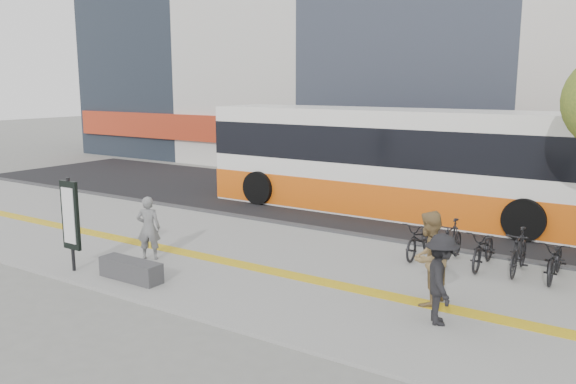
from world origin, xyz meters
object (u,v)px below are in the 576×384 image
Objects in this scene: signboard at (70,217)px; bus at (392,164)px; pedestrian_tan at (428,258)px; seated_woman at (149,228)px; pedestrian_dark at (441,279)px; bench at (131,270)px.

bus reaches higher than signboard.
pedestrian_tan is (7.61, 2.53, -0.35)m from signboard.
signboard is at bearing -68.86° from pedestrian_tan.
pedestrian_tan is (6.81, 0.91, 0.14)m from seated_woman.
seated_woman is 0.85× the size of pedestrian_tan.
bus is 6.97× the size of pedestrian_tan.
pedestrian_dark is at bearing -61.17° from bus.
seated_woman is at bearing 121.27° from bench.
pedestrian_dark reaches higher than seated_woman.
bench is 1.94m from signboard.
seated_woman is 7.34m from pedestrian_dark.
bench is at bearing 75.02° from pedestrian_dark.
bus is 8.87m from seated_woman.
pedestrian_tan is (6.01, 2.22, 0.71)m from bench.
bus is 7.81× the size of pedestrian_dark.
signboard is 8.03m from pedestrian_tan.
seated_woman is at bearing -108.39° from bus.
pedestrian_dark is (6.54, 1.43, 0.61)m from bench.
seated_woman is 6.87m from pedestrian_tan.
seated_woman is at bearing -79.67° from pedestrian_tan.
bus is at bearing -141.05° from seated_woman.
bus is (1.99, 9.70, 1.39)m from bench.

